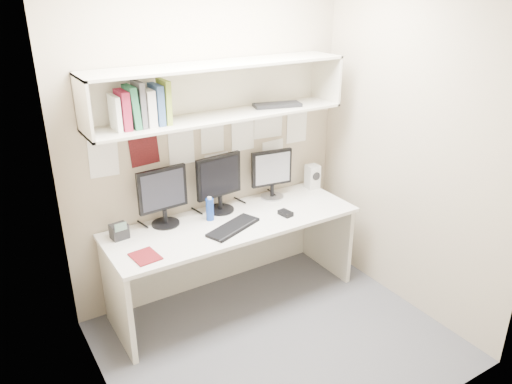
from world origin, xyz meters
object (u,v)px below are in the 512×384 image
monitor_left (163,194)px  desk_phone (119,231)px  keyboard (233,227)px  desk (234,260)px  monitor_right (272,172)px  monitor_center (219,181)px  speaker (312,177)px  maroon_notebook (145,256)px

monitor_left → desk_phone: (-0.37, -0.04, -0.19)m
keyboard → desk: bearing=40.1°
desk → keyboard: keyboard is taller
monitor_right → monitor_center: bearing=-172.5°
monitor_left → monitor_right: monitor_left is taller
monitor_left → keyboard: size_ratio=1.00×
monitor_left → speaker: 1.42m
monitor_right → keyboard: bearing=-141.5°
monitor_right → maroon_notebook: 1.37m
desk → keyboard: size_ratio=4.36×
desk_phone → desk: bearing=-18.3°
speaker → monitor_right: bearing=-177.7°
speaker → keyboard: bearing=-157.4°
desk → desk_phone: desk_phone is taller
maroon_notebook → desk_phone: 0.37m
monitor_right → desk_phone: 1.37m
desk → keyboard: (-0.07, -0.13, 0.37)m
desk → monitor_left: monitor_left is taller
speaker → desk_phone: 1.79m
desk → keyboard: 0.40m
maroon_notebook → desk_phone: size_ratio=1.43×
desk → monitor_right: monitor_right is taller
monitor_center → monitor_right: size_ratio=1.11×
monitor_left → monitor_right: size_ratio=1.08×
desk → maroon_notebook: 0.89m
monitor_right → keyboard: size_ratio=0.92×
monitor_left → monitor_right: bearing=-3.6°
monitor_right → desk_phone: size_ratio=2.93×
monitor_left → monitor_center: 0.48m
monitor_center → speaker: monitor_center is taller
maroon_notebook → monitor_center: bearing=20.7°
keyboard → desk_phone: (-0.78, 0.31, 0.05)m
monitor_center → monitor_right: bearing=-6.3°
monitor_center → desk_phone: bearing=176.5°
speaker → desk: bearing=-163.4°
keyboard → desk_phone: bearing=136.8°
monitor_center → desk_phone: 0.87m
keyboard → desk_phone: desk_phone is taller
keyboard → speaker: speaker is taller
desk → monitor_right: (0.51, 0.22, 0.60)m
desk → monitor_left: (-0.48, 0.22, 0.61)m
desk → speaker: 1.07m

